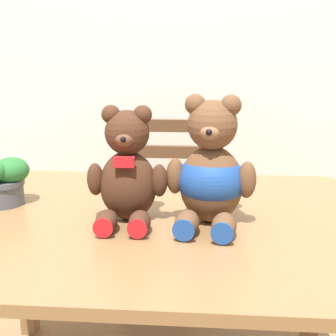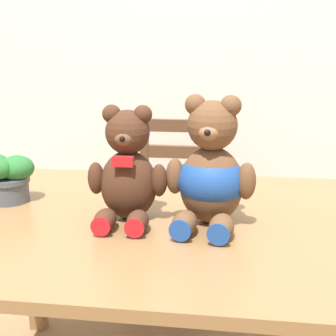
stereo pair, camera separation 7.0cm
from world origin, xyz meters
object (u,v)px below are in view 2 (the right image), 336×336
Objects in this scene: teddy_bear_left at (128,172)px; potted_plant at (7,176)px; wooden_chair_behind at (175,208)px; teddy_bear_right at (211,174)px.

potted_plant is at bearing -15.14° from teddy_bear_left.
teddy_bear_right reaches higher than wooden_chair_behind.
potted_plant is (-0.42, 0.11, -0.06)m from teddy_bear_left.
teddy_bear_right reaches higher than potted_plant.
teddy_bear_left is 0.91× the size of teddy_bear_right.
teddy_bear_left reaches higher than potted_plant.
teddy_bear_right is (0.20, -0.86, 0.41)m from wooden_chair_behind.
teddy_bear_right is 1.90× the size of potted_plant.
wooden_chair_behind is 2.67× the size of teddy_bear_left.
teddy_bear_right is 0.66m from potted_plant.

